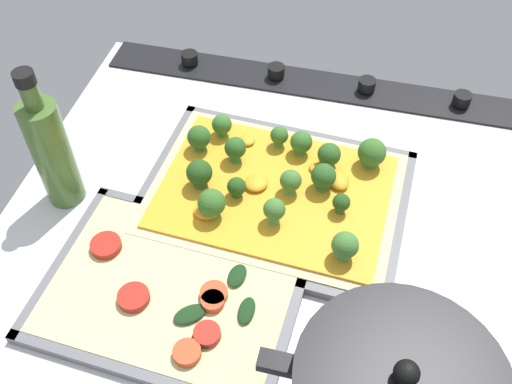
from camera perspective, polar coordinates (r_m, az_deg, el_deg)
The scene contains 7 objects.
ground_plane at distance 78.53cm, azimuth 2.28°, elevation -4.97°, with size 74.82×70.46×3.00cm, color silver.
stove_control_panel at distance 98.93cm, azimuth 6.25°, elevation 10.43°, with size 71.83×7.00×2.60cm.
baking_tray_front at distance 80.96cm, azimuth 1.76°, elevation -0.53°, with size 37.07×28.95×1.30cm.
broccoli_pizza at distance 79.99cm, azimuth 1.91°, elevation 0.59°, with size 34.53×26.41×5.85cm.
baking_tray_back at distance 72.98cm, azimuth -8.13°, elevation -9.42°, with size 32.07×25.25×1.30cm.
veggie_pizza_back at distance 72.22cm, azimuth -8.11°, elevation -9.33°, with size 29.53×22.71×1.90cm.
oil_bottle at distance 79.73cm, azimuth -19.14°, elevation 3.86°, with size 4.98×4.98×21.18cm.
Camera 1 is at (-7.78, 45.27, 62.20)cm, focal length 41.33 mm.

